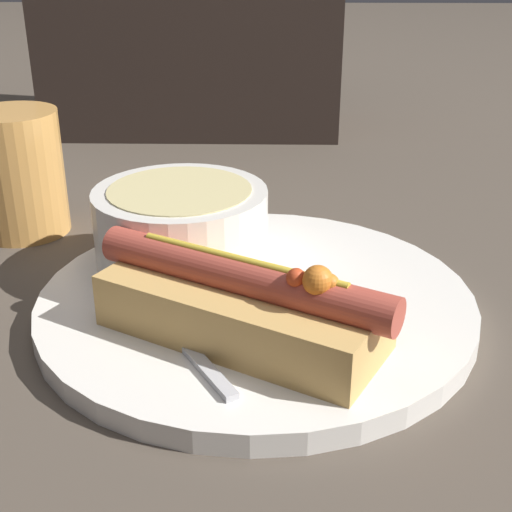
{
  "coord_description": "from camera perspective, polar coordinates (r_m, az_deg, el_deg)",
  "views": [
    {
      "loc": [
        0.01,
        -0.41,
        0.23
      ],
      "look_at": [
        0.0,
        0.0,
        0.04
      ],
      "focal_mm": 50.0,
      "sensor_mm": 36.0,
      "label": 1
    }
  ],
  "objects": [
    {
      "name": "drinking_glass",
      "position": [
        0.61,
        -18.51,
        6.32
      ],
      "size": [
        0.07,
        0.07,
        0.1
      ],
      "color": "#D8994C",
      "rests_on": "ground_plane"
    },
    {
      "name": "soup_bowl",
      "position": [
        0.5,
        -6.01,
        2.72
      ],
      "size": [
        0.12,
        0.12,
        0.05
      ],
      "color": "silver",
      "rests_on": "dinner_plate"
    },
    {
      "name": "hot_dog",
      "position": [
        0.41,
        -1.07,
        -3.84
      ],
      "size": [
        0.18,
        0.14,
        0.06
      ],
      "rotation": [
        0.0,
        0.0,
        -0.5
      ],
      "color": "tan",
      "rests_on": "dinner_plate"
    },
    {
      "name": "dinner_plate",
      "position": [
        0.47,
        0.0,
        -3.8
      ],
      "size": [
        0.28,
        0.28,
        0.01
      ],
      "color": "white",
      "rests_on": "ground_plane"
    },
    {
      "name": "ground_plane",
      "position": [
        0.47,
        0.0,
        -4.56
      ],
      "size": [
        4.0,
        4.0,
        0.0
      ],
      "primitive_type": "plane",
      "color": "#4C4238"
    },
    {
      "name": "spoon",
      "position": [
        0.46,
        -9.25,
        -2.88
      ],
      "size": [
        0.1,
        0.16,
        0.01
      ],
      "rotation": [
        0.0,
        0.0,
        2.11
      ],
      "color": "#B7B7BC",
      "rests_on": "dinner_plate"
    }
  ]
}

